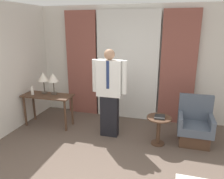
{
  "coord_description": "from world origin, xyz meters",
  "views": [
    {
      "loc": [
        1.05,
        -2.07,
        2.22
      ],
      "look_at": [
        -0.04,
        1.79,
        1.05
      ],
      "focal_mm": 35.0,
      "sensor_mm": 36.0,
      "label": 1
    }
  ],
  "objects_px": {
    "book": "(160,117)",
    "table_lamp_right": "(53,78)",
    "armchair": "(194,127)",
    "table_lamp_left": "(43,78)",
    "desk": "(48,100)",
    "bottle_near_edge": "(32,91)",
    "side_table": "(159,126)",
    "person": "(109,91)"
  },
  "relations": [
    {
      "from": "table_lamp_right",
      "to": "book",
      "type": "xyz_separation_m",
      "value": [
        2.38,
        -0.3,
        -0.52
      ]
    },
    {
      "from": "table_lamp_left",
      "to": "bottle_near_edge",
      "type": "height_order",
      "value": "table_lamp_left"
    },
    {
      "from": "table_lamp_right",
      "to": "person",
      "type": "height_order",
      "value": "person"
    },
    {
      "from": "table_lamp_left",
      "to": "person",
      "type": "relative_size",
      "value": 0.27
    },
    {
      "from": "desk",
      "to": "armchair",
      "type": "xyz_separation_m",
      "value": [
        3.17,
        0.06,
        -0.27
      ]
    },
    {
      "from": "armchair",
      "to": "book",
      "type": "distance_m",
      "value": 0.75
    },
    {
      "from": "table_lamp_right",
      "to": "side_table",
      "type": "height_order",
      "value": "table_lamp_right"
    },
    {
      "from": "armchair",
      "to": "book",
      "type": "relative_size",
      "value": 4.19
    },
    {
      "from": "person",
      "to": "armchair",
      "type": "distance_m",
      "value": 1.81
    },
    {
      "from": "table_lamp_left",
      "to": "table_lamp_right",
      "type": "distance_m",
      "value": 0.25
    },
    {
      "from": "desk",
      "to": "table_lamp_left",
      "type": "distance_m",
      "value": 0.52
    },
    {
      "from": "person",
      "to": "book",
      "type": "bearing_deg",
      "value": -6.49
    },
    {
      "from": "table_lamp_left",
      "to": "book",
      "type": "bearing_deg",
      "value": -6.49
    },
    {
      "from": "armchair",
      "to": "book",
      "type": "height_order",
      "value": "armchair"
    },
    {
      "from": "table_lamp_left",
      "to": "person",
      "type": "bearing_deg",
      "value": -6.49
    },
    {
      "from": "desk",
      "to": "bottle_near_edge",
      "type": "distance_m",
      "value": 0.4
    },
    {
      "from": "armchair",
      "to": "side_table",
      "type": "xyz_separation_m",
      "value": [
        -0.67,
        -0.25,
        0.05
      ]
    },
    {
      "from": "bottle_near_edge",
      "to": "person",
      "type": "distance_m",
      "value": 1.82
    },
    {
      "from": "person",
      "to": "side_table",
      "type": "height_order",
      "value": "person"
    },
    {
      "from": "desk",
      "to": "table_lamp_right",
      "type": "height_order",
      "value": "table_lamp_right"
    },
    {
      "from": "bottle_near_edge",
      "to": "side_table",
      "type": "xyz_separation_m",
      "value": [
        2.83,
        -0.12,
        -0.44
      ]
    },
    {
      "from": "bottle_near_edge",
      "to": "side_table",
      "type": "bearing_deg",
      "value": -2.49
    },
    {
      "from": "table_lamp_right",
      "to": "side_table",
      "type": "distance_m",
      "value": 2.49
    },
    {
      "from": "desk",
      "to": "table_lamp_right",
      "type": "relative_size",
      "value": 2.31
    },
    {
      "from": "table_lamp_left",
      "to": "desk",
      "type": "bearing_deg",
      "value": -36.48
    },
    {
      "from": "desk",
      "to": "table_lamp_left",
      "type": "relative_size",
      "value": 2.31
    },
    {
      "from": "table_lamp_left",
      "to": "person",
      "type": "distance_m",
      "value": 1.62
    },
    {
      "from": "bottle_near_edge",
      "to": "armchair",
      "type": "distance_m",
      "value": 3.53
    },
    {
      "from": "table_lamp_left",
      "to": "book",
      "type": "distance_m",
      "value": 2.7
    },
    {
      "from": "desk",
      "to": "person",
      "type": "bearing_deg",
      "value": -3.53
    },
    {
      "from": "table_lamp_right",
      "to": "armchair",
      "type": "height_order",
      "value": "table_lamp_right"
    },
    {
      "from": "side_table",
      "to": "bottle_near_edge",
      "type": "bearing_deg",
      "value": 177.51
    },
    {
      "from": "desk",
      "to": "table_lamp_left",
      "type": "height_order",
      "value": "table_lamp_left"
    },
    {
      "from": "armchair",
      "to": "side_table",
      "type": "distance_m",
      "value": 0.72
    },
    {
      "from": "table_lamp_right",
      "to": "bottle_near_edge",
      "type": "distance_m",
      "value": 0.56
    },
    {
      "from": "table_lamp_right",
      "to": "bottle_near_edge",
      "type": "relative_size",
      "value": 2.32
    },
    {
      "from": "person",
      "to": "side_table",
      "type": "xyz_separation_m",
      "value": [
        1.01,
        -0.1,
        -0.6
      ]
    },
    {
      "from": "armchair",
      "to": "book",
      "type": "bearing_deg",
      "value": -157.97
    },
    {
      "from": "table_lamp_right",
      "to": "armchair",
      "type": "bearing_deg",
      "value": -0.58
    },
    {
      "from": "book",
      "to": "table_lamp_right",
      "type": "bearing_deg",
      "value": 172.84
    },
    {
      "from": "person",
      "to": "bottle_near_edge",
      "type": "bearing_deg",
      "value": 179.31
    },
    {
      "from": "person",
      "to": "armchair",
      "type": "bearing_deg",
      "value": 5.18
    }
  ]
}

